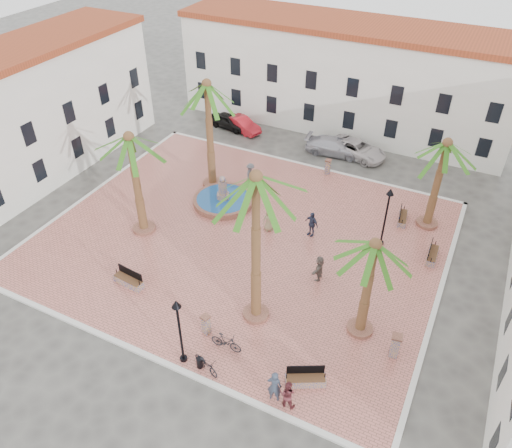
# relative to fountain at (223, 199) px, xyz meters

# --- Properties ---
(ground) EXTENTS (120.00, 120.00, 0.00)m
(ground) POSITION_rel_fountain_xyz_m (3.21, -2.97, -0.47)
(ground) COLOR #56544F
(ground) RESTS_ON ground
(plaza) EXTENTS (26.00, 22.00, 0.15)m
(plaza) POSITION_rel_fountain_xyz_m (3.21, -2.97, -0.39)
(plaza) COLOR #C96F62
(plaza) RESTS_ON ground
(kerb_n) EXTENTS (26.30, 0.30, 0.16)m
(kerb_n) POSITION_rel_fountain_xyz_m (3.21, 8.03, -0.39)
(kerb_n) COLOR silver
(kerb_n) RESTS_ON ground
(kerb_s) EXTENTS (26.30, 0.30, 0.16)m
(kerb_s) POSITION_rel_fountain_xyz_m (3.21, -13.97, -0.39)
(kerb_s) COLOR silver
(kerb_s) RESTS_ON ground
(kerb_e) EXTENTS (0.30, 22.30, 0.16)m
(kerb_e) POSITION_rel_fountain_xyz_m (16.21, -2.97, -0.39)
(kerb_e) COLOR silver
(kerb_e) RESTS_ON ground
(kerb_w) EXTENTS (0.30, 22.30, 0.16)m
(kerb_w) POSITION_rel_fountain_xyz_m (-9.79, -2.97, -0.39)
(kerb_w) COLOR silver
(kerb_w) RESTS_ON ground
(building_north) EXTENTS (30.40, 7.40, 9.50)m
(building_north) POSITION_rel_fountain_xyz_m (3.21, 17.02, 4.30)
(building_north) COLOR white
(building_north) RESTS_ON ground
(building_west) EXTENTS (6.40, 24.40, 10.00)m
(building_west) POSITION_rel_fountain_xyz_m (-15.79, -2.97, 4.55)
(building_west) COLOR white
(building_west) RESTS_ON ground
(fountain) EXTENTS (4.51, 4.51, 2.33)m
(fountain) POSITION_rel_fountain_xyz_m (0.00, 0.00, 0.00)
(fountain) COLOR #965946
(fountain) RESTS_ON plaza
(palm_nw) EXTENTS (5.11, 5.11, 8.57)m
(palm_nw) POSITION_rel_fountain_xyz_m (-2.04, 1.89, 7.02)
(palm_nw) COLOR #965946
(palm_nw) RESTS_ON plaza
(palm_sw) EXTENTS (5.07, 5.07, 7.49)m
(palm_sw) POSITION_rel_fountain_xyz_m (-3.33, -5.28, 5.99)
(palm_sw) COLOR #965946
(palm_sw) RESTS_ON plaza
(palm_s) EXTENTS (4.86, 4.86, 9.53)m
(palm_s) POSITION_rel_fountain_xyz_m (7.18, -8.92, 7.97)
(palm_s) COLOR #965946
(palm_s) RESTS_ON plaza
(palm_e) EXTENTS (4.70, 4.70, 6.42)m
(palm_e) POSITION_rel_fountain_xyz_m (12.78, -7.34, 5.03)
(palm_e) COLOR #965946
(palm_e) RESTS_ON plaza
(palm_ne) EXTENTS (4.86, 4.86, 6.75)m
(palm_ne) POSITION_rel_fountain_xyz_m (14.13, 4.12, 5.32)
(palm_ne) COLOR #965946
(palm_ne) RESTS_ON plaza
(bench_s) EXTENTS (2.05, 0.82, 1.05)m
(bench_s) POSITION_rel_fountain_xyz_m (-0.82, -10.14, -0.02)
(bench_s) COLOR gray
(bench_s) RESTS_ON plaza
(bench_se) EXTENTS (2.05, 1.47, 1.05)m
(bench_se) POSITION_rel_fountain_xyz_m (11.39, -11.88, -0.02)
(bench_se) COLOR gray
(bench_se) RESTS_ON plaza
(bench_e) EXTENTS (0.65, 1.92, 1.00)m
(bench_e) POSITION_rel_fountain_xyz_m (15.14, 0.53, -0.03)
(bench_e) COLOR gray
(bench_e) RESTS_ON plaza
(bench_ne) EXTENTS (0.82, 1.88, 0.96)m
(bench_ne) POSITION_rel_fountain_xyz_m (12.47, 3.71, -0.05)
(bench_ne) COLOR gray
(bench_ne) RESTS_ON plaza
(lamppost_s) EXTENTS (0.47, 0.47, 4.34)m
(lamppost_s) POSITION_rel_fountain_xyz_m (5.21, -13.37, 2.63)
(lamppost_s) COLOR black
(lamppost_s) RESTS_ON plaza
(lamppost_e) EXTENTS (0.48, 0.48, 4.39)m
(lamppost_e) POSITION_rel_fountain_xyz_m (11.80, 0.53, 2.66)
(lamppost_e) COLOR black
(lamppost_e) RESTS_ON plaza
(bollard_se) EXTENTS (0.56, 0.56, 1.28)m
(bollard_se) POSITION_rel_fountain_xyz_m (5.35, -11.29, 0.35)
(bollard_se) COLOR gray
(bollard_se) RESTS_ON plaza
(bollard_n) EXTENTS (0.46, 0.46, 1.29)m
(bollard_n) POSITION_rel_fountain_xyz_m (5.49, 7.43, 0.35)
(bollard_n) COLOR gray
(bollard_n) RESTS_ON plaza
(bollard_e) EXTENTS (0.61, 0.61, 1.51)m
(bollard_e) POSITION_rel_fountain_xyz_m (14.85, -8.25, 0.47)
(bollard_e) COLOR gray
(bollard_e) RESTS_ON plaza
(litter_bin) EXTENTS (0.33, 0.33, 0.65)m
(litter_bin) POSITION_rel_fountain_xyz_m (6.21, -13.37, 0.01)
(litter_bin) COLOR black
(litter_bin) RESTS_ON plaza
(cyclist_a) EXTENTS (0.80, 0.61, 1.96)m
(cyclist_a) POSITION_rel_fountain_xyz_m (10.37, -13.36, 0.67)
(cyclist_a) COLOR #343D50
(cyclist_a) RESTS_ON plaza
(bicycle_a) EXTENTS (1.84, 1.15, 0.91)m
(bicycle_a) POSITION_rel_fountain_xyz_m (6.59, -13.37, 0.14)
(bicycle_a) COLOR black
(bicycle_a) RESTS_ON plaza
(cyclist_b) EXTENTS (0.86, 0.69, 1.66)m
(cyclist_b) POSITION_rel_fountain_xyz_m (11.05, -13.37, 0.52)
(cyclist_b) COLOR maroon
(cyclist_b) RESTS_ON plaza
(bicycle_b) EXTENTS (1.79, 0.55, 1.07)m
(bicycle_b) POSITION_rel_fountain_xyz_m (6.85, -11.77, 0.22)
(bicycle_b) COLOR black
(bicycle_b) RESTS_ON plaza
(pedestrian_fountain_a) EXTENTS (1.03, 0.98, 1.78)m
(pedestrian_fountain_a) POSITION_rel_fountain_xyz_m (4.44, -1.45, 0.57)
(pedestrian_fountain_a) COLOR #95835D
(pedestrian_fountain_a) RESTS_ON plaza
(pedestrian_fountain_b) EXTENTS (1.18, 0.81, 1.86)m
(pedestrian_fountain_b) POSITION_rel_fountain_xyz_m (7.25, -0.66, 0.61)
(pedestrian_fountain_b) COLOR #2C334D
(pedestrian_fountain_b) RESTS_ON plaza
(pedestrian_north) EXTENTS (0.78, 1.21, 1.77)m
(pedestrian_north) POSITION_rel_fountain_xyz_m (0.57, 3.34, 0.57)
(pedestrian_north) COLOR #525157
(pedestrian_north) RESTS_ON plaza
(pedestrian_east) EXTENTS (0.57, 1.61, 1.71)m
(pedestrian_east) POSITION_rel_fountain_xyz_m (9.27, -4.52, 0.54)
(pedestrian_east) COLOR #655850
(pedestrian_east) RESTS_ON plaza
(car_black) EXTENTS (4.23, 2.17, 1.38)m
(car_black) POSITION_rel_fountain_xyz_m (-5.85, 11.43, 0.22)
(car_black) COLOR black
(car_black) RESTS_ON ground
(car_red) EXTENTS (4.27, 2.66, 1.33)m
(car_red) POSITION_rel_fountain_xyz_m (-4.48, 11.42, 0.20)
(car_red) COLOR red
(car_red) RESTS_ON ground
(car_silver) EXTENTS (5.21, 2.53, 1.46)m
(car_silver) POSITION_rel_fountain_xyz_m (4.79, 11.07, 0.26)
(car_silver) COLOR silver
(car_silver) RESTS_ON ground
(car_white) EXTENTS (5.58, 3.71, 1.42)m
(car_white) POSITION_rel_fountain_xyz_m (6.66, 11.55, 0.25)
(car_white) COLOR silver
(car_white) RESTS_ON ground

